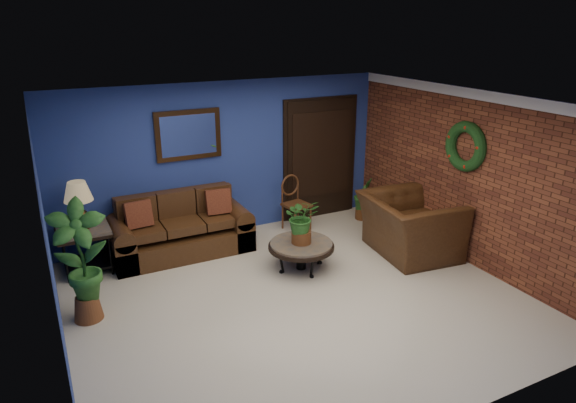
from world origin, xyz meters
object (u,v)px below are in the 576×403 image
sofa (180,233)px  end_table (84,238)px  armchair (409,226)px  coffee_table (301,246)px  side_chair (294,199)px  table_lamp (79,199)px

sofa → end_table: sofa is taller
armchair → coffee_table: bearing=87.4°
end_table → side_chair: (3.35, 0.07, 0.02)m
table_lamp → end_table: bearing=153.4°
table_lamp → sofa: bearing=1.2°
end_table → table_lamp: (0.00, -0.00, 0.57)m
sofa → armchair: size_ratio=1.51×
coffee_table → sofa: bearing=135.6°
side_chair → armchair: size_ratio=0.68×
coffee_table → side_chair: (0.61, 1.39, 0.18)m
side_chair → table_lamp: bearing=169.9°
table_lamp → armchair: size_ratio=0.47×
sofa → table_lamp: size_ratio=3.23×
sofa → end_table: size_ratio=2.87×
coffee_table → table_lamp: (-2.74, 1.32, 0.73)m
end_table → coffee_table: bearing=-25.7°
end_table → armchair: bearing=-19.8°
armchair → side_chair: bearing=40.0°
coffee_table → side_chair: bearing=66.4°
coffee_table → end_table: size_ratio=1.30×
sofa → coffee_table: (1.38, -1.35, 0.04)m
table_lamp → armchair: bearing=-19.8°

